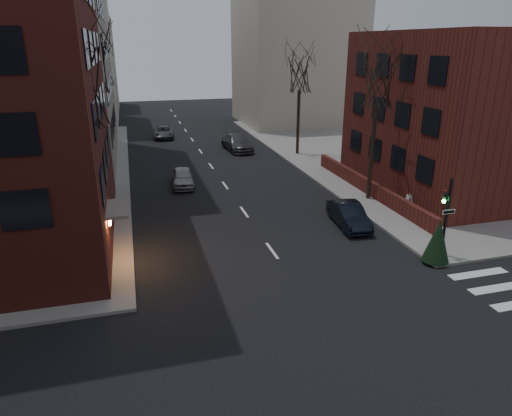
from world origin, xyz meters
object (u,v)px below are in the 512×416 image
(tree_left_a, at_px, (75,84))
(traffic_signal, at_px, (444,222))
(car_lane_silver, at_px, (183,177))
(tree_left_c, at_px, (101,67))
(tree_right_a, at_px, (378,80))
(tree_right_b, at_px, (300,73))
(car_lane_far, at_px, (163,132))
(streetlamp_near, at_px, (105,141))
(car_lane_gray, at_px, (237,143))
(evergreen_shrub, at_px, (438,240))
(tree_left_b, at_px, (90,63))
(sandwich_board, at_px, (409,202))
(parked_sedan, at_px, (349,215))
(streetlamp_far, at_px, (112,104))

(tree_left_a, bearing_deg, traffic_signal, -16.65)
(traffic_signal, xyz_separation_m, car_lane_silver, (-11.03, 15.71, -1.22))
(tree_left_c, distance_m, tree_right_a, 28.17)
(tree_right_b, distance_m, car_lane_far, 18.08)
(streetlamp_near, bearing_deg, traffic_signal, -38.87)
(car_lane_silver, height_order, car_lane_gray, car_lane_gray)
(tree_left_a, bearing_deg, evergreen_shrub, -18.86)
(tree_left_b, distance_m, tree_left_c, 14.03)
(car_lane_gray, height_order, sandwich_board, car_lane_gray)
(tree_right_b, bearing_deg, car_lane_far, 134.87)
(parked_sedan, bearing_deg, streetlamp_far, 121.50)
(tree_right_b, height_order, car_lane_silver, tree_right_b)
(tree_left_a, distance_m, tree_left_b, 12.01)
(tree_right_b, bearing_deg, tree_left_b, -161.18)
(tree_right_b, distance_m, parked_sedan, 19.49)
(tree_left_a, height_order, car_lane_silver, tree_left_a)
(streetlamp_far, distance_m, parked_sedan, 31.24)
(tree_right_a, xyz_separation_m, evergreen_shrub, (-1.50, -9.50, -6.80))
(tree_left_a, xyz_separation_m, car_lane_silver, (5.71, 10.70, -7.78))
(traffic_signal, distance_m, tree_left_a, 18.66)
(streetlamp_near, bearing_deg, sandwich_board, -19.68)
(tree_right_b, xyz_separation_m, evergreen_shrub, (-1.50, -23.50, -6.36))
(streetlamp_near, bearing_deg, car_lane_gray, 48.61)
(tree_left_b, xyz_separation_m, car_lane_far, (5.82, 17.83, -8.27))
(tree_right_a, height_order, car_lane_far, tree_right_a)
(tree_right_a, xyz_separation_m, car_lane_silver, (-11.89, 6.70, -7.34))
(tree_right_b, relative_size, car_lane_gray, 1.70)
(tree_right_b, bearing_deg, tree_right_a, -90.00)
(streetlamp_far, distance_m, evergreen_shrub, 37.03)
(tree_left_c, distance_m, car_lane_far, 10.16)
(tree_left_b, xyz_separation_m, tree_right_b, (17.60, 6.00, -1.33))
(tree_left_a, bearing_deg, parked_sedan, 0.39)
(tree_right_a, distance_m, car_lane_gray, 19.58)
(tree_left_b, bearing_deg, evergreen_shrub, -47.39)
(sandwich_board, bearing_deg, streetlamp_near, 178.36)
(tree_left_b, distance_m, tree_right_b, 18.64)
(car_lane_far, bearing_deg, tree_left_c, -142.49)
(tree_left_a, bearing_deg, car_lane_silver, 61.93)
(streetlamp_far, bearing_deg, sandwich_board, -55.25)
(tree_left_c, distance_m, parked_sedan, 30.43)
(tree_right_b, xyz_separation_m, car_lane_gray, (-5.15, 3.44, -6.80))
(car_lane_silver, relative_size, sandwich_board, 4.30)
(tree_left_a, bearing_deg, streetlamp_near, 85.71)
(tree_left_a, xyz_separation_m, tree_left_c, (0.00, 26.00, -0.44))
(tree_left_c, height_order, parked_sedan, tree_left_c)
(traffic_signal, height_order, tree_left_b, tree_left_b)
(streetlamp_near, xyz_separation_m, car_lane_silver, (5.11, 2.70, -3.55))
(tree_left_a, height_order, streetlamp_far, tree_left_a)
(streetlamp_near, relative_size, streetlamp_far, 1.00)
(sandwich_board, relative_size, evergreen_shrub, 0.44)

